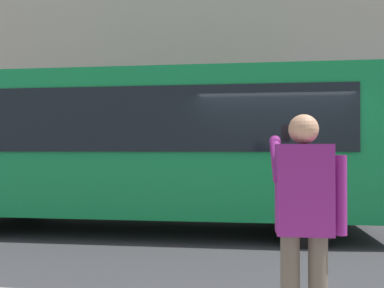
# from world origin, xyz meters

# --- Properties ---
(ground_plane) EXTENTS (60.00, 60.00, 0.00)m
(ground_plane) POSITION_xyz_m (0.00, 0.00, 0.00)
(ground_plane) COLOR #2B2B2D
(building_facade_far) EXTENTS (28.00, 1.55, 12.00)m
(building_facade_far) POSITION_xyz_m (-0.02, -6.80, 5.99)
(building_facade_far) COLOR #A89E8E
(building_facade_far) RESTS_ON ground_plane
(red_bus) EXTENTS (9.05, 2.54, 3.08)m
(red_bus) POSITION_xyz_m (2.52, -0.43, 1.68)
(red_bus) COLOR #0F7238
(red_bus) RESTS_ON ground_plane
(pedestrian_photographer) EXTENTS (0.53, 0.52, 1.70)m
(pedestrian_photographer) POSITION_xyz_m (0.07, 4.41, 1.14)
(pedestrian_photographer) COLOR #4C4238
(pedestrian_photographer) RESTS_ON sidewalk_curb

